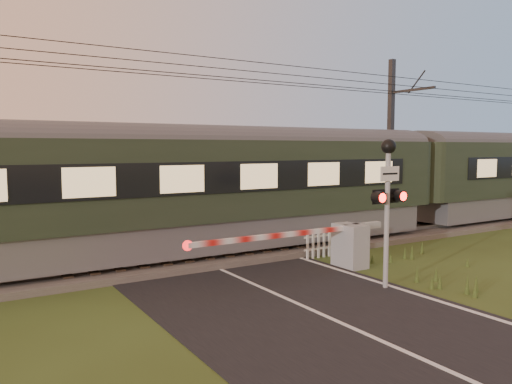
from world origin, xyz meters
TOP-DOWN VIEW (x-y plane):
  - ground at (0.00, 0.00)m, footprint 160.00×160.00m
  - road at (0.02, -0.23)m, footprint 6.00×140.00m
  - track_bed at (0.00, 6.50)m, footprint 140.00×3.40m
  - overhead_wires at (0.00, 6.50)m, footprint 120.00×0.62m
  - train at (9.34, 6.50)m, footprint 40.31×2.78m
  - boom_gate at (3.09, 3.23)m, footprint 6.23×0.95m
  - crossing_signal at (2.57, 1.15)m, footprint 0.91×0.36m
  - picket_fence at (4.02, 4.60)m, footprint 2.55×0.07m
  - catenary_mast at (10.73, 8.73)m, footprint 0.23×2.46m

SIDE VIEW (x-z plane):
  - ground at x=0.00m, z-range 0.00..0.00m
  - road at x=0.02m, z-range 0.00..0.03m
  - track_bed at x=0.00m, z-range -0.13..0.26m
  - picket_fence at x=4.02m, z-range 0.00..0.87m
  - boom_gate at x=3.09m, z-range 0.05..1.31m
  - train at x=9.34m, z-range 0.29..4.04m
  - crossing_signal at x=2.57m, z-range 0.67..4.26m
  - catenary_mast at x=10.73m, z-range 0.14..7.45m
  - overhead_wires at x=0.00m, z-range 5.41..6.04m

